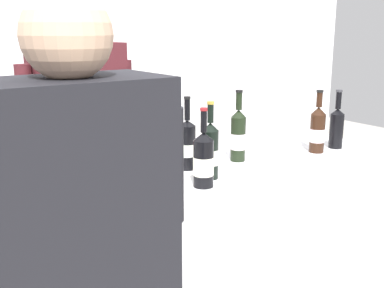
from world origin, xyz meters
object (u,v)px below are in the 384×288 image
Objects in this scene: wine_glass at (171,152)px; wine_bottle_8 at (88,158)px; wine_bottle_6 at (187,144)px; wine_bottle_0 at (238,135)px; wine_bottle_5 at (337,126)px; person_server at (83,178)px; wine_bottle_4 at (318,130)px; ice_bucket at (75,177)px; wine_bottle_2 at (203,160)px; wine_bottle_3 at (210,151)px; wine_bottle_7 at (135,168)px.

wine_bottle_8 is at bearing 153.45° from wine_glass.
wine_bottle_0 is at bearing -3.44° from wine_bottle_6.
person_server is at bearing 152.16° from wine_bottle_5.
wine_bottle_8 is at bearing 175.11° from wine_bottle_5.
wine_bottle_6 is at bearing 170.85° from wine_bottle_4.
wine_bottle_6 is 0.23m from wine_glass.
wine_glass is 0.80× the size of ice_bucket.
wine_bottle_2 is 0.11m from wine_bottle_3.
ice_bucket is 0.14× the size of person_server.
wine_bottle_4 is 0.16m from wine_bottle_5.
wine_bottle_6 is 1.02× the size of wine_bottle_7.
wine_bottle_5 is 1.07m from wine_glass.
wine_bottle_0 is 1.06× the size of wine_bottle_2.
wine_bottle_5 is 1.26m from wine_bottle_7.
wine_bottle_2 is at bearing -147.92° from wine_bottle_0.
wine_bottle_6 is 0.96× the size of wine_bottle_8.
wine_bottle_5 is at bearing -8.75° from wine_bottle_0.
wine_bottle_0 is 0.43m from wine_bottle_2.
wine_bottle_0 is at bearing 167.34° from wine_bottle_4.
wine_bottle_0 is 1.03× the size of wine_bottle_6.
wine_glass is (0.30, -0.15, 0.01)m from wine_bottle_8.
wine_glass is at bearing -140.49° from wine_bottle_6.
ice_bucket is (-1.50, -0.09, 0.01)m from wine_bottle_5.
wine_bottle_5 reaches higher than wine_glass.
wine_bottle_8 reaches higher than wine_bottle_2.
wine_bottle_6 reaches higher than wine_bottle_5.
wine_bottle_0 reaches higher than wine_bottle_3.
ice_bucket is at bearing -168.11° from wine_bottle_0.
person_server reaches higher than wine_bottle_4.
wine_bottle_2 is 1.00× the size of wine_bottle_4.
wine_bottle_7 reaches higher than wine_bottle_5.
wine_bottle_3 reaches higher than wine_glass.
wine_bottle_0 is 1.06× the size of wine_bottle_4.
wine_bottle_0 is 0.99× the size of wine_bottle_8.
person_server reaches higher than wine_bottle_7.
person_server reaches higher than wine_bottle_2.
wine_bottle_8 is 1.78× the size of wine_glass.
wine_bottle_2 is 0.47m from wine_bottle_8.
wine_bottle_0 is at bearing -42.22° from person_server.
wine_bottle_8 is 0.20× the size of person_server.
wine_bottle_4 is at bearing 1.61° from wine_glass.
wine_bottle_0 reaches higher than ice_bucket.
ice_bucket is at bearing -121.86° from wine_bottle_8.
wine_bottle_4 is at bearing -12.66° from wine_bottle_0.
wine_glass is 0.44m from ice_bucket.
wine_bottle_8 is at bearing 159.78° from wine_bottle_3.
wine_bottle_3 is 0.73m from wine_bottle_4.
wine_bottle_8 is (-1.21, 0.12, 0.00)m from wine_bottle_4.
ice_bucket is at bearing -161.35° from wine_bottle_6.
wine_glass is (-0.10, 0.10, 0.03)m from wine_bottle_2.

